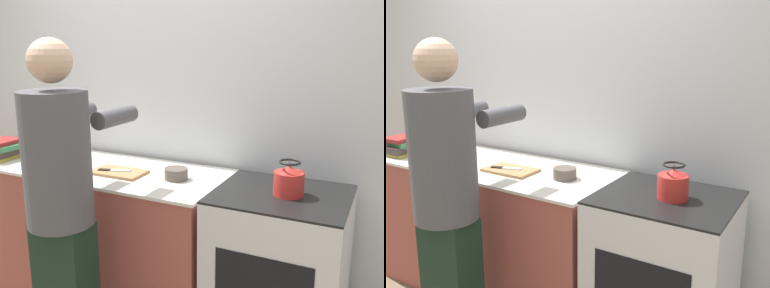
# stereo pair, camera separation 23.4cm
# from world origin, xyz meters

# --- Properties ---
(wall_back) EXTENTS (8.00, 0.05, 2.60)m
(wall_back) POSITION_xyz_m (0.00, 0.73, 1.30)
(wall_back) COLOR silver
(wall_back) RESTS_ON ground_plane
(counter) EXTENTS (1.77, 0.69, 0.92)m
(counter) POSITION_xyz_m (-0.37, 0.33, 0.46)
(counter) COLOR #9E4C42
(counter) RESTS_ON ground_plane
(oven) EXTENTS (0.70, 0.63, 0.93)m
(oven) POSITION_xyz_m (0.89, 0.31, 0.47)
(oven) COLOR silver
(oven) RESTS_ON ground_plane
(person) EXTENTS (0.38, 0.62, 1.73)m
(person) POSITION_xyz_m (-0.09, -0.27, 0.94)
(person) COLOR black
(person) RESTS_ON ground_plane
(cutting_board) EXTENTS (0.33, 0.20, 0.02)m
(cutting_board) POSITION_xyz_m (-0.12, 0.27, 0.93)
(cutting_board) COLOR #A87A4C
(cutting_board) RESTS_ON counter
(knife) EXTENTS (0.21, 0.09, 0.01)m
(knife) POSITION_xyz_m (-0.16, 0.25, 0.94)
(knife) COLOR silver
(knife) RESTS_ON cutting_board
(kettle) EXTENTS (0.16, 0.16, 0.18)m
(kettle) POSITION_xyz_m (0.93, 0.29, 1.01)
(kettle) COLOR red
(kettle) RESTS_ON oven
(bowl_prep) EXTENTS (0.14, 0.14, 0.07)m
(bowl_prep) POSITION_xyz_m (0.25, 0.32, 0.95)
(bowl_prep) COLOR brown
(bowl_prep) RESTS_ON counter
(bowl_mixing) EXTENTS (0.13, 0.13, 0.08)m
(bowl_mixing) POSITION_xyz_m (-0.72, 0.45, 0.96)
(bowl_mixing) COLOR #9E4738
(bowl_mixing) RESTS_ON counter
(canister_jar) EXTENTS (0.14, 0.14, 0.16)m
(canister_jar) POSITION_xyz_m (-0.92, 0.39, 1.00)
(canister_jar) COLOR tan
(canister_jar) RESTS_ON counter
(book_stack) EXTENTS (0.24, 0.28, 0.13)m
(book_stack) POSITION_xyz_m (-1.07, 0.20, 0.98)
(book_stack) COLOR olive
(book_stack) RESTS_ON counter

